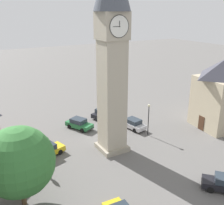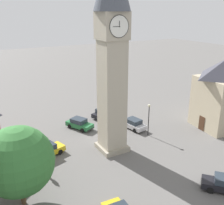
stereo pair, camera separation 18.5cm
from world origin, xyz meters
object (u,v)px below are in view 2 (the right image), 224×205
Objects in this scene: building_terrace_right at (223,93)px; lamp_post at (149,115)px; car_red_corner at (133,124)px; clock_tower at (112,35)px; tree at (18,161)px; car_black_far at (224,184)px; pedestrian at (48,169)px; car_green_alley at (47,150)px; car_silver_kerb at (79,124)px; car_white_side at (104,113)px.

building_terrace_right reaches higher than lamp_post.
clock_tower is at bearing 33.90° from car_red_corner.
car_black_far is at bearing 156.26° from tree.
pedestrian is at bearing 10.76° from lamp_post.
car_green_alley is 9.01m from tree.
car_red_corner is 16.17m from car_black_far.
tree is 1.64× the size of lamp_post.
car_green_alley is at bearing -105.21° from pedestrian.
car_silver_kerb is 10.33m from lamp_post.
clock_tower reaches higher than car_silver_kerb.
car_green_alley is at bearing -48.44° from car_black_far.
lamp_post is at bearing -169.24° from pedestrian.
car_white_side is at bearing -74.11° from car_red_corner.
tree is (11.78, 4.76, -9.53)m from clock_tower.
car_silver_kerb is at bearing -27.13° from building_terrace_right.
car_red_corner is 0.43× the size of building_terrace_right.
car_black_far is 0.94× the size of car_green_alley.
clock_tower is at bearing 98.68° from car_silver_kerb.
car_white_side is 0.98× the size of lamp_post.
car_red_corner is 6.31m from car_white_side.
building_terrace_right is (-17.35, 1.78, -8.66)m from clock_tower.
clock_tower is 5.33× the size of car_silver_kerb.
pedestrian is 0.23× the size of tree.
car_silver_kerb is at bearing -128.08° from pedestrian.
car_red_corner is at bearing -146.10° from clock_tower.
car_white_side is at bearing -146.73° from car_green_alley.
lamp_post reaches higher than car_silver_kerb.
building_terrace_right reaches higher than car_green_alley.
pedestrian is 15.39m from lamp_post.
tree is at bearing -23.74° from car_black_far.
car_black_far is at bearing 41.64° from building_terrace_right.
clock_tower is at bearing 8.65° from lamp_post.
car_silver_kerb is 21.29m from building_terrace_right.
car_green_alley is 2.62× the size of pedestrian.
car_red_corner is at bearing 150.42° from car_silver_kerb.
car_red_corner is at bearing -90.79° from car_black_far.
tree is (17.24, -7.58, 3.61)m from car_black_far.
lamp_post is at bearing 137.81° from car_silver_kerb.
building_terrace_right is (-24.90, 4.11, 4.48)m from car_green_alley.
car_green_alley is at bearing 40.15° from car_silver_kerb.
car_green_alley is at bearing -120.79° from tree.
lamp_post is (-13.83, 1.38, 2.33)m from car_green_alley.
car_green_alley is at bearing -9.38° from building_terrace_right.
clock_tower reaches higher than car_black_far.
car_red_corner is 2.59× the size of pedestrian.
building_terrace_right reaches higher than pedestrian.
car_silver_kerb is 1.00× the size of car_white_side.
clock_tower is 15.67m from pedestrian.
car_black_far is at bearing 113.85° from clock_tower.
car_silver_kerb is 21.13m from car_black_far.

